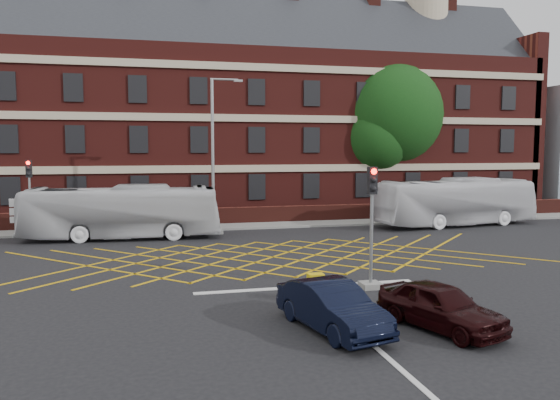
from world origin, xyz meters
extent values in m
plane|color=black|center=(0.00, 0.00, 0.00)|extent=(120.00, 120.00, 0.00)
cube|color=#501714|center=(0.00, 22.00, 6.00)|extent=(50.00, 12.00, 12.00)
cube|color=#202228|center=(0.00, 22.00, 12.00)|extent=(51.00, 10.61, 10.61)
cube|color=#B7A88C|center=(0.00, 15.92, 7.00)|extent=(50.00, 0.18, 0.50)
cube|color=black|center=(0.00, 15.94, 5.50)|extent=(1.20, 0.14, 1.80)
cylinder|color=#B7A88C|center=(18.00, 22.00, 15.00)|extent=(3.60, 3.60, 6.00)
cube|color=#491913|center=(0.00, 13.00, 0.55)|extent=(56.00, 0.50, 1.10)
cube|color=slate|center=(0.00, 12.00, 0.06)|extent=(60.00, 3.00, 0.12)
cube|color=#CC990C|center=(0.00, 2.00, 0.01)|extent=(8.22, 8.22, 0.02)
cube|color=silver|center=(0.00, -3.50, 0.01)|extent=(8.00, 0.30, 0.02)
cube|color=silver|center=(0.00, -10.00, 0.01)|extent=(0.15, 14.00, 0.02)
imported|color=silver|center=(-6.84, 8.83, 1.46)|extent=(10.65, 3.20, 2.93)
imported|color=silver|center=(13.57, 9.21, 1.51)|extent=(11.08, 3.84, 3.02)
imported|color=black|center=(-0.63, -8.09, 0.66)|extent=(2.30, 4.21, 1.31)
imported|color=black|center=(2.28, -8.67, 0.64)|extent=(2.71, 4.05, 1.28)
cylinder|color=black|center=(12.88, 17.89, 2.95)|extent=(0.90, 0.90, 5.90)
sphere|color=black|center=(12.88, 17.89, 7.53)|extent=(8.14, 8.14, 8.14)
sphere|color=black|center=(11.38, 17.09, 5.70)|extent=(5.29, 5.29, 5.29)
sphere|color=black|center=(14.38, 18.69, 6.10)|extent=(4.89, 4.89, 4.89)
cube|color=slate|center=(2.15, -4.15, 0.10)|extent=(0.70, 0.70, 0.20)
cylinder|color=gray|center=(2.15, -4.15, 1.75)|extent=(0.12, 0.12, 3.50)
cube|color=black|center=(2.15, -4.15, 3.80)|extent=(0.30, 0.25, 0.95)
sphere|color=#FF0C05|center=(2.15, -4.29, 4.12)|extent=(0.20, 0.20, 0.20)
cube|color=slate|center=(-11.75, 10.37, 0.10)|extent=(0.70, 0.70, 0.20)
cylinder|color=gray|center=(-11.75, 10.37, 1.75)|extent=(0.12, 0.12, 3.50)
cube|color=black|center=(-11.75, 10.37, 3.80)|extent=(0.30, 0.25, 0.95)
sphere|color=#FF0C05|center=(-11.75, 10.23, 4.12)|extent=(0.20, 0.20, 0.20)
cube|color=slate|center=(-1.81, 9.56, 0.10)|extent=(1.00, 1.00, 0.20)
cylinder|color=gray|center=(-1.81, 9.56, 4.40)|extent=(0.18, 0.18, 8.80)
cylinder|color=gray|center=(-1.11, 9.56, 8.80)|extent=(1.60, 0.12, 0.12)
cube|color=gray|center=(-0.31, 9.56, 8.75)|extent=(0.50, 0.20, 0.12)
cylinder|color=gray|center=(-12.41, 11.05, 1.10)|extent=(0.10, 0.10, 2.20)
cube|color=silver|center=(-12.41, 10.97, 1.90)|extent=(1.10, 0.06, 0.45)
cube|color=silver|center=(-12.41, 10.97, 1.40)|extent=(1.10, 0.06, 0.40)
cube|color=silver|center=(-12.41, 10.97, 0.95)|extent=(1.10, 0.06, 0.35)
cube|color=gold|center=(-0.27, -5.41, 0.47)|extent=(0.50, 0.36, 0.93)
camera|label=1|loc=(-5.34, -21.74, 4.91)|focal=35.00mm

